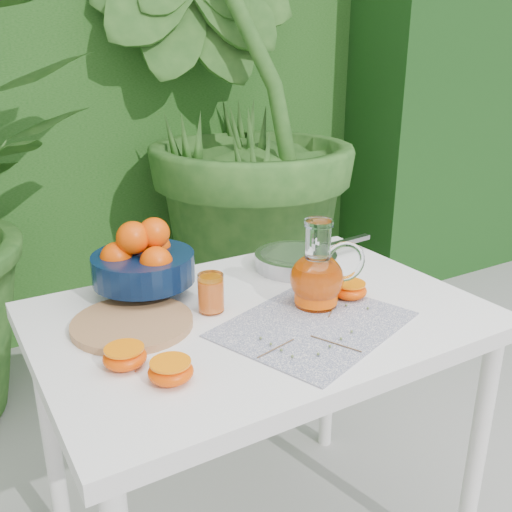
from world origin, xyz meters
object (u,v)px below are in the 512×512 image
fruit_bowl (143,261)px  juice_pitcher (318,276)px  cutting_board (132,323)px  saute_pan (297,259)px  white_table (260,343)px

fruit_bowl → juice_pitcher: juice_pitcher is taller
cutting_board → saute_pan: saute_pan is taller
cutting_board → fruit_bowl: (0.08, 0.15, 0.08)m
saute_pan → white_table: bearing=-140.7°
cutting_board → fruit_bowl: fruit_bowl is taller
fruit_bowl → saute_pan: bearing=-4.8°
fruit_bowl → saute_pan: (0.43, -0.04, -0.07)m
fruit_bowl → juice_pitcher: size_ratio=1.40×
white_table → cutting_board: bearing=164.7°
white_table → fruit_bowl: size_ratio=3.46×
cutting_board → juice_pitcher: juice_pitcher is taller
fruit_bowl → saute_pan: fruit_bowl is taller
juice_pitcher → saute_pan: size_ratio=0.51×
juice_pitcher → saute_pan: bearing=66.4°
white_table → saute_pan: (0.23, 0.19, 0.10)m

